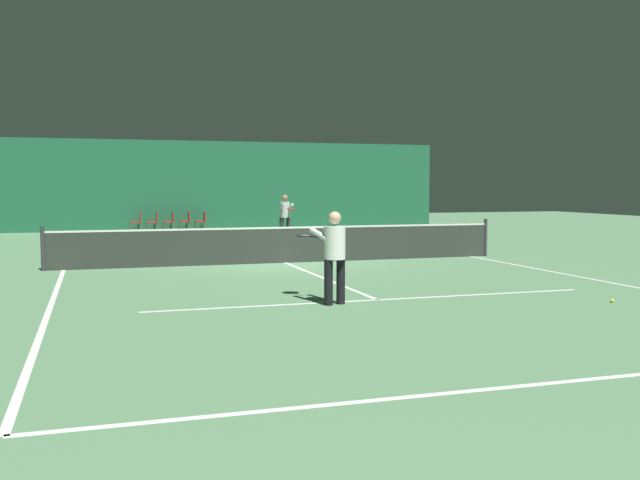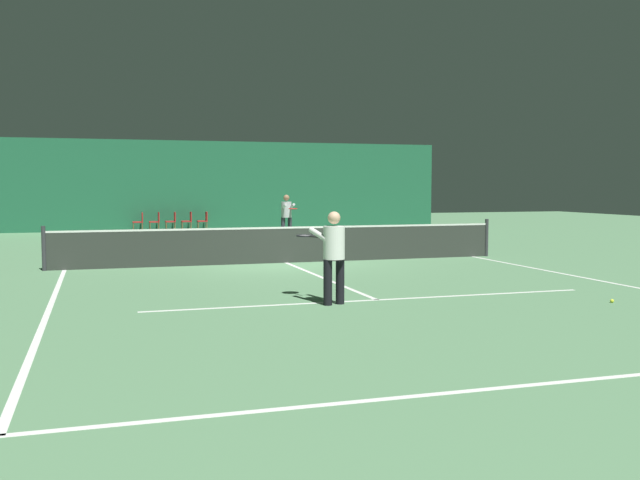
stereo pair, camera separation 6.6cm
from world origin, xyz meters
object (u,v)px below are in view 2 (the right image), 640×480
(player_far, at_px, (287,213))
(courtside_chair_1, at_px, (156,220))
(player_near, at_px, (333,250))
(tennis_ball, at_px, (612,301))
(courtside_chair_3, at_px, (188,220))
(courtside_chair_4, at_px, (204,220))
(courtside_chair_0, at_px, (139,220))
(tennis_net, at_px, (286,243))
(courtside_chair_2, at_px, (172,220))

(player_far, height_order, courtside_chair_1, player_far)
(player_far, relative_size, courtside_chair_1, 2.00)
(player_near, xyz_separation_m, tennis_ball, (4.67, -1.31, -0.89))
(courtside_chair_3, relative_size, tennis_ball, 12.73)
(courtside_chair_4, bearing_deg, courtside_chair_0, -90.00)
(courtside_chair_0, xyz_separation_m, courtside_chair_1, (0.71, 0.00, 0.00))
(player_near, xyz_separation_m, courtside_chair_3, (0.07, 20.98, -0.44))
(courtside_chair_4, bearing_deg, player_near, -2.12)
(tennis_net, relative_size, tennis_ball, 181.82)
(player_far, height_order, courtside_chair_0, player_far)
(courtside_chair_1, distance_m, courtside_chair_4, 2.13)
(player_far, distance_m, courtside_chair_4, 6.79)
(courtside_chair_1, bearing_deg, player_near, 3.70)
(player_far, xyz_separation_m, courtside_chair_0, (-5.07, 6.40, -0.49))
(courtside_chair_0, height_order, courtside_chair_4, same)
(player_near, distance_m, courtside_chair_3, 20.98)
(courtside_chair_3, height_order, tennis_ball, courtside_chair_3)
(courtside_chair_4, bearing_deg, player_far, 19.16)
(courtside_chair_0, bearing_deg, tennis_ball, 16.82)
(player_far, bearing_deg, tennis_ball, 6.86)
(courtside_chair_0, bearing_deg, courtside_chair_3, 90.00)
(tennis_net, height_order, courtside_chair_2, tennis_net)
(player_far, xyz_separation_m, courtside_chair_3, (-2.93, 6.40, -0.49))
(tennis_net, height_order, courtside_chair_4, tennis_net)
(courtside_chair_1, xyz_separation_m, courtside_chair_4, (2.13, 0.00, 0.00))
(courtside_chair_4, bearing_deg, courtside_chair_1, -90.00)
(tennis_net, height_order, courtside_chair_0, tennis_net)
(courtside_chair_3, xyz_separation_m, tennis_ball, (4.60, -22.29, -0.45))
(player_far, relative_size, courtside_chair_0, 2.00)
(player_near, height_order, courtside_chair_1, player_near)
(courtside_chair_3, distance_m, courtside_chair_4, 0.71)
(tennis_net, distance_m, courtside_chair_4, 14.39)
(courtside_chair_1, height_order, courtside_chair_2, same)
(tennis_net, height_order, tennis_ball, tennis_net)
(courtside_chair_1, distance_m, tennis_ball, 23.09)
(courtside_chair_3, bearing_deg, tennis_net, 3.30)
(courtside_chair_3, bearing_deg, courtside_chair_0, -90.00)
(courtside_chair_0, bearing_deg, courtside_chair_4, 90.00)
(courtside_chair_2, distance_m, courtside_chair_3, 0.71)
(courtside_chair_2, bearing_deg, tennis_ball, 13.41)
(tennis_net, distance_m, courtside_chair_3, 14.41)
(player_near, distance_m, courtside_chair_2, 20.99)
(tennis_net, bearing_deg, player_near, -97.73)
(courtside_chair_1, xyz_separation_m, courtside_chair_2, (0.71, 0.00, 0.00))
(courtside_chair_1, relative_size, tennis_ball, 12.73)
(player_near, height_order, courtside_chair_2, player_near)
(player_near, bearing_deg, courtside_chair_1, -10.61)
(tennis_net, height_order, courtside_chair_1, tennis_net)
(player_far, distance_m, courtside_chair_3, 7.06)
(tennis_net, distance_m, player_far, 8.28)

